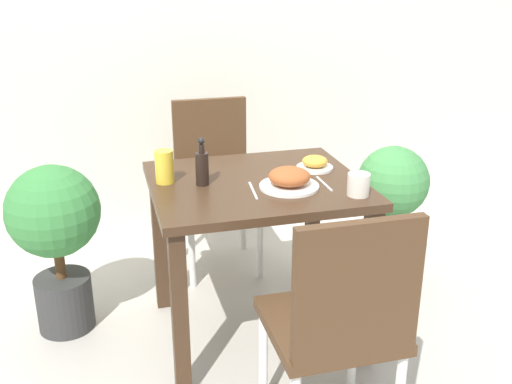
% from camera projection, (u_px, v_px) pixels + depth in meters
% --- Properties ---
extents(ground_plane, '(16.00, 16.00, 0.00)m').
position_uv_depth(ground_plane, '(256.00, 330.00, 2.74)').
color(ground_plane, '#B7B2A8').
extents(wall_back, '(8.00, 0.05, 2.60)m').
position_uv_depth(wall_back, '(198.00, 14.00, 3.44)').
color(wall_back, beige).
rests_on(wall_back, ground_plane).
extents(dining_table, '(0.87, 0.76, 0.73)m').
position_uv_depth(dining_table, '(256.00, 209.00, 2.53)').
color(dining_table, '#3D2819').
rests_on(dining_table, ground_plane).
extents(chair_near, '(0.42, 0.42, 0.90)m').
position_uv_depth(chair_near, '(340.00, 319.00, 1.91)').
color(chair_near, '#4C331E').
rests_on(chair_near, ground_plane).
extents(chair_far, '(0.42, 0.42, 0.90)m').
position_uv_depth(chair_far, '(215.00, 175.00, 3.21)').
color(chair_far, '#4C331E').
rests_on(chair_far, ground_plane).
extents(food_plate, '(0.24, 0.24, 0.08)m').
position_uv_depth(food_plate, '(289.00, 179.00, 2.39)').
color(food_plate, white).
rests_on(food_plate, dining_table).
extents(side_plate, '(0.16, 0.16, 0.06)m').
position_uv_depth(side_plate, '(315.00, 163.00, 2.62)').
color(side_plate, white).
rests_on(side_plate, dining_table).
extents(drink_cup, '(0.09, 0.09, 0.09)m').
position_uv_depth(drink_cup, '(358.00, 184.00, 2.31)').
color(drink_cup, silver).
rests_on(drink_cup, dining_table).
extents(juice_glass, '(0.08, 0.08, 0.14)m').
position_uv_depth(juice_glass, '(164.00, 167.00, 2.44)').
color(juice_glass, gold).
rests_on(juice_glass, dining_table).
extents(sauce_bottle, '(0.05, 0.05, 0.20)m').
position_uv_depth(sauce_bottle, '(202.00, 167.00, 2.41)').
color(sauce_bottle, black).
rests_on(sauce_bottle, dining_table).
extents(fork_utensil, '(0.03, 0.19, 0.00)m').
position_uv_depth(fork_utensil, '(253.00, 191.00, 2.37)').
color(fork_utensil, silver).
rests_on(fork_utensil, dining_table).
extents(spoon_utensil, '(0.01, 0.17, 0.00)m').
position_uv_depth(spoon_utensil, '(324.00, 184.00, 2.44)').
color(spoon_utensil, silver).
rests_on(spoon_utensil, dining_table).
extents(potted_plant_left, '(0.40, 0.40, 0.78)m').
position_uv_depth(potted_plant_left, '(55.00, 230.00, 2.60)').
color(potted_plant_left, '#333333').
rests_on(potted_plant_left, ground_plane).
extents(potted_plant_right, '(0.36, 0.36, 0.72)m').
position_uv_depth(potted_plant_right, '(392.00, 198.00, 3.07)').
color(potted_plant_right, '#333333').
rests_on(potted_plant_right, ground_plane).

